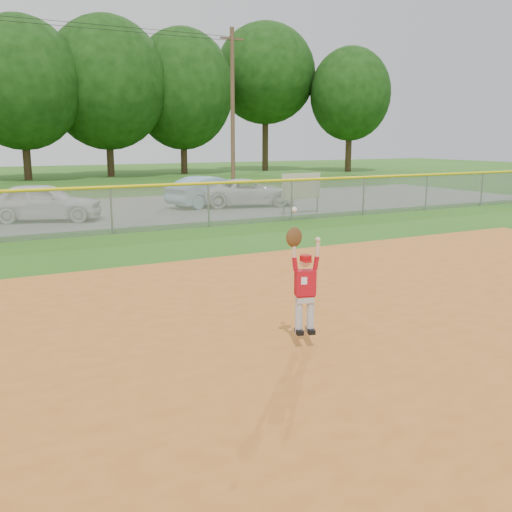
{
  "coord_description": "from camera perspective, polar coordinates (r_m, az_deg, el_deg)",
  "views": [
    {
      "loc": [
        -4.31,
        -8.0,
        2.99
      ],
      "look_at": [
        -0.03,
        0.11,
        1.1
      ],
      "focal_mm": 40.0,
      "sensor_mm": 36.0,
      "label": 1
    }
  ],
  "objects": [
    {
      "name": "ground",
      "position": [
        9.56,
        0.49,
        -6.57
      ],
      "size": [
        120.0,
        120.0,
        0.0
      ],
      "primitive_type": "plane",
      "color": "#265713",
      "rests_on": "ground"
    },
    {
      "name": "sponsor_sign",
      "position": [
        22.87,
        4.54,
        6.85
      ],
      "size": [
        1.85,
        0.18,
        1.65
      ],
      "color": "gray",
      "rests_on": "ground"
    },
    {
      "name": "ballplayer",
      "position": [
        8.11,
        4.77,
        -2.54
      ],
      "size": [
        0.51,
        0.3,
        1.83
      ],
      "color": "silver",
      "rests_on": "ground"
    },
    {
      "name": "car_white_a",
      "position": [
        22.26,
        -20.46,
        5.1
      ],
      "size": [
        4.42,
        2.98,
        1.4
      ],
      "primitive_type": "imported",
      "rotation": [
        0.0,
        0.0,
        1.21
      ],
      "color": "white",
      "rests_on": "parking_strip"
    },
    {
      "name": "power_lines",
      "position": [
        30.51,
        -18.3,
        14.26
      ],
      "size": [
        19.4,
        0.24,
        9.0
      ],
      "color": "#4C3823",
      "rests_on": "ground"
    },
    {
      "name": "car_white_b",
      "position": [
        25.6,
        -0.85,
        6.38
      ],
      "size": [
        4.69,
        2.9,
        1.21
      ],
      "primitive_type": "imported",
      "rotation": [
        0.0,
        0.0,
        1.35
      ],
      "color": "white",
      "rests_on": "parking_strip"
    },
    {
      "name": "parking_strip",
      "position": [
        24.56,
        -17.52,
        4.16
      ],
      "size": [
        44.0,
        10.0,
        0.03
      ],
      "primitive_type": "cube",
      "color": "slate",
      "rests_on": "ground"
    },
    {
      "name": "clay_infield",
      "position": [
        7.24,
        12.1,
        -12.87
      ],
      "size": [
        24.0,
        16.0,
        0.04
      ],
      "primitive_type": "cube",
      "color": "#AE5D1F",
      "rests_on": "ground"
    },
    {
      "name": "tree_line",
      "position": [
        46.43,
        -22.08,
        16.46
      ],
      "size": [
        62.37,
        13.0,
        14.43
      ],
      "color": "#422D1C",
      "rests_on": "ground"
    },
    {
      "name": "outfield_fence",
      "position": [
        18.63,
        -14.28,
        4.8
      ],
      "size": [
        40.06,
        0.1,
        1.55
      ],
      "color": "gray",
      "rests_on": "ground"
    },
    {
      "name": "car_blue",
      "position": [
        25.56,
        -4.65,
        6.47
      ],
      "size": [
        4.27,
        2.59,
        1.33
      ],
      "primitive_type": "imported",
      "rotation": [
        0.0,
        0.0,
        1.89
      ],
      "color": "#7DA5BA",
      "rests_on": "parking_strip"
    }
  ]
}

